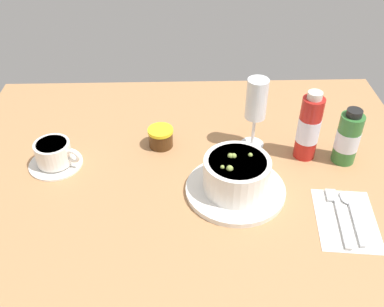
{
  "coord_description": "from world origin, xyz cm",
  "views": [
    {
      "loc": [
        -1.98,
        -77.99,
        65.85
      ],
      "look_at": [
        0.25,
        0.45,
        4.52
      ],
      "focal_mm": 41.44,
      "sensor_mm": 36.0,
      "label": 1
    }
  ],
  "objects_px": {
    "coffee_cup": "(54,155)",
    "sauce_bottle_red": "(309,128)",
    "cutlery_setting": "(346,217)",
    "porridge_bowl": "(236,177)",
    "wine_glass": "(256,103)",
    "jam_jar": "(161,137)",
    "sauce_bottle_green": "(348,138)"
  },
  "relations": [
    {
      "from": "porridge_bowl",
      "to": "coffee_cup",
      "type": "bearing_deg",
      "value": 165.66
    },
    {
      "from": "porridge_bowl",
      "to": "sauce_bottle_red",
      "type": "distance_m",
      "value": 0.22
    },
    {
      "from": "porridge_bowl",
      "to": "sauce_bottle_red",
      "type": "xyz_separation_m",
      "value": [
        0.18,
        0.12,
        0.04
      ]
    },
    {
      "from": "coffee_cup",
      "to": "sauce_bottle_red",
      "type": "bearing_deg",
      "value": 1.78
    },
    {
      "from": "porridge_bowl",
      "to": "cutlery_setting",
      "type": "bearing_deg",
      "value": -21.73
    },
    {
      "from": "cutlery_setting",
      "to": "wine_glass",
      "type": "bearing_deg",
      "value": 121.33
    },
    {
      "from": "cutlery_setting",
      "to": "jam_jar",
      "type": "bearing_deg",
      "value": 145.9
    },
    {
      "from": "coffee_cup",
      "to": "jam_jar",
      "type": "xyz_separation_m",
      "value": [
        0.24,
        0.07,
        -0.0
      ]
    },
    {
      "from": "sauce_bottle_red",
      "to": "sauce_bottle_green",
      "type": "bearing_deg",
      "value": -12.77
    },
    {
      "from": "coffee_cup",
      "to": "sauce_bottle_red",
      "type": "height_order",
      "value": "sauce_bottle_red"
    },
    {
      "from": "cutlery_setting",
      "to": "coffee_cup",
      "type": "relative_size",
      "value": 1.45
    },
    {
      "from": "cutlery_setting",
      "to": "porridge_bowl",
      "type": "bearing_deg",
      "value": 158.27
    },
    {
      "from": "sauce_bottle_green",
      "to": "jam_jar",
      "type": "bearing_deg",
      "value": 170.84
    },
    {
      "from": "porridge_bowl",
      "to": "wine_glass",
      "type": "bearing_deg",
      "value": 70.64
    },
    {
      "from": "sauce_bottle_green",
      "to": "porridge_bowl",
      "type": "bearing_deg",
      "value": -158.82
    },
    {
      "from": "wine_glass",
      "to": "jam_jar",
      "type": "bearing_deg",
      "value": 179.61
    },
    {
      "from": "jam_jar",
      "to": "sauce_bottle_green",
      "type": "xyz_separation_m",
      "value": [
        0.43,
        -0.07,
        0.04
      ]
    },
    {
      "from": "coffee_cup",
      "to": "cutlery_setting",
      "type": "bearing_deg",
      "value": -16.97
    },
    {
      "from": "sauce_bottle_red",
      "to": "porridge_bowl",
      "type": "bearing_deg",
      "value": -145.34
    },
    {
      "from": "porridge_bowl",
      "to": "jam_jar",
      "type": "distance_m",
      "value": 0.24
    },
    {
      "from": "sauce_bottle_green",
      "to": "sauce_bottle_red",
      "type": "xyz_separation_m",
      "value": [
        -0.09,
        0.02,
        0.02
      ]
    },
    {
      "from": "wine_glass",
      "to": "sauce_bottle_red",
      "type": "relative_size",
      "value": 1.03
    },
    {
      "from": "wine_glass",
      "to": "cutlery_setting",
      "type": "bearing_deg",
      "value": -58.67
    },
    {
      "from": "porridge_bowl",
      "to": "cutlery_setting",
      "type": "distance_m",
      "value": 0.24
    },
    {
      "from": "coffee_cup",
      "to": "sauce_bottle_red",
      "type": "xyz_separation_m",
      "value": [
        0.59,
        0.02,
        0.05
      ]
    },
    {
      "from": "cutlery_setting",
      "to": "wine_glass",
      "type": "xyz_separation_m",
      "value": [
        -0.16,
        0.26,
        0.12
      ]
    },
    {
      "from": "porridge_bowl",
      "to": "coffee_cup",
      "type": "distance_m",
      "value": 0.42
    },
    {
      "from": "coffee_cup",
      "to": "sauce_bottle_red",
      "type": "distance_m",
      "value": 0.59
    },
    {
      "from": "porridge_bowl",
      "to": "coffee_cup",
      "type": "xyz_separation_m",
      "value": [
        -0.41,
        0.1,
        -0.01
      ]
    },
    {
      "from": "cutlery_setting",
      "to": "coffee_cup",
      "type": "height_order",
      "value": "coffee_cup"
    },
    {
      "from": "jam_jar",
      "to": "sauce_bottle_green",
      "type": "bearing_deg",
      "value": -9.16
    },
    {
      "from": "cutlery_setting",
      "to": "jam_jar",
      "type": "relative_size",
      "value": 2.99
    }
  ]
}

